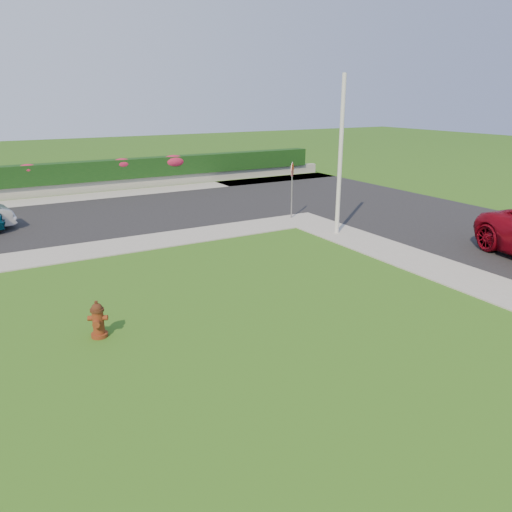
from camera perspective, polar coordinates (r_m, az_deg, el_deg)
ground at (r=11.11m, az=2.23°, el=-9.81°), size 120.00×120.00×0.00m
street_right at (r=21.82m, az=23.93°, el=2.66°), size 8.00×32.00×0.04m
curb_corner at (r=21.84m, az=5.32°, el=4.14°), size 2.00×2.00×0.04m
sidewalk_beyond at (r=28.12m, az=-20.73°, el=6.15°), size 34.00×2.00×0.04m
retaining_wall at (r=29.54m, az=-21.30°, el=7.15°), size 34.00×0.40×0.60m
hedge at (r=29.51m, az=-21.51°, el=8.80°), size 32.00×0.90×1.10m
fire_hydrant at (r=11.70m, az=-17.61°, el=-6.99°), size 0.44×0.43×0.86m
utility_pole at (r=19.28m, az=9.62°, el=11.08°), size 0.16×0.16×5.95m
stop_sign at (r=21.77m, az=4.15°, el=8.98°), size 0.48×0.50×2.47m
flower_clump_d at (r=29.18m, az=-24.64°, el=8.98°), size 1.12×0.72×0.56m
flower_clump_e at (r=30.05m, az=-15.07°, el=10.15°), size 1.23×0.79×0.61m
flower_clump_f at (r=31.00m, az=-9.41°, el=10.63°), size 1.51×0.97×0.76m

